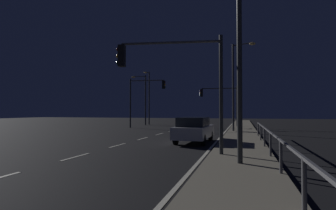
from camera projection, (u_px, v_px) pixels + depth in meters
name	position (u px, v px, depth m)	size (l,w,h in m)	color
ground_plane	(145.00, 138.00, 19.72)	(112.00, 112.00, 0.00)	black
sidewalk_right	(242.00, 140.00, 17.93)	(2.59, 77.00, 0.14)	gray
lane_markings_center	(160.00, 134.00, 23.09)	(0.14, 50.00, 0.01)	silver
lane_edge_line	(223.00, 134.00, 23.16)	(0.14, 53.00, 0.01)	silver
car	(194.00, 129.00, 16.83)	(1.97, 4.46, 1.57)	silver
traffic_light_mid_left	(172.00, 70.00, 11.78)	(4.62, 0.88, 5.02)	#2D3033
traffic_light_far_left	(145.00, 93.00, 31.63)	(4.31, 0.50, 5.75)	#2D3033
traffic_light_near_left	(220.00, 98.00, 32.94)	(4.48, 0.81, 4.81)	#38383D
street_lamp_mid_block	(233.00, 25.00, 9.27)	(1.42, 2.01, 7.90)	#2D3033
street_lamp_median	(148.00, 93.00, 39.78)	(0.56, 1.48, 7.72)	#38383D
street_lamp_across_street	(143.00, 95.00, 37.89)	(1.98, 0.77, 6.94)	#38383D
street_lamp_far_end	(236.00, 79.00, 24.91)	(2.09, 1.02, 8.00)	#38383D
barrier_fence	(275.00, 142.00, 9.40)	(0.09, 21.99, 0.98)	#59595E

